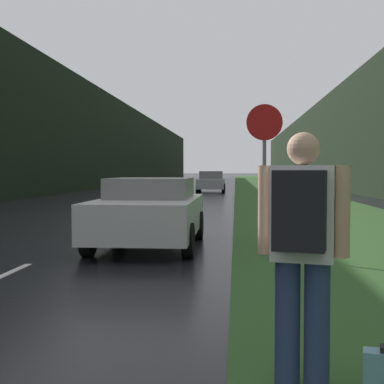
{
  "coord_description": "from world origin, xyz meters",
  "views": [
    {
      "loc": [
        3.48,
        -2.0,
        1.58
      ],
      "look_at": [
        2.19,
        13.81,
        0.94
      ],
      "focal_mm": 50.0,
      "sensor_mm": 36.0,
      "label": 1
    }
  ],
  "objects": [
    {
      "name": "stop_sign",
      "position": [
        4.0,
        7.81,
        1.69
      ],
      "size": [
        0.66,
        0.07,
        2.78
      ],
      "color": "slate",
      "rests_on": "ground_plane"
    },
    {
      "name": "grass_verge",
      "position": [
        6.42,
        40.0,
        0.01
      ],
      "size": [
        6.0,
        240.0,
        0.02
      ],
      "primitive_type": "cube",
      "color": "#2D5123",
      "rests_on": "ground_plane"
    },
    {
      "name": "lane_stripe_c",
      "position": [
        0.0,
        12.2,
        0.0
      ],
      "size": [
        0.12,
        3.0,
        0.01
      ],
      "primitive_type": "cube",
      "color": "silver",
      "rests_on": "ground_plane"
    },
    {
      "name": "treeline_far_side",
      "position": [
        -9.42,
        50.0,
        4.43
      ],
      "size": [
        2.0,
        140.0,
        8.86
      ],
      "primitive_type": "cube",
      "color": "black",
      "rests_on": "ground_plane"
    },
    {
      "name": "treeline_near_side",
      "position": [
        12.42,
        50.0,
        4.11
      ],
      "size": [
        2.0,
        140.0,
        8.22
      ],
      "primitive_type": "cube",
      "color": "black",
      "rests_on": "ground_plane"
    },
    {
      "name": "car_passing_near",
      "position": [
        1.71,
        8.9,
        0.73
      ],
      "size": [
        2.04,
        4.28,
        1.42
      ],
      "rotation": [
        0.0,
        0.0,
        3.14
      ],
      "color": "#BCBCBC",
      "rests_on": "ground_plane"
    },
    {
      "name": "hitchhiker_with_backpack",
      "position": [
        3.94,
        1.77,
        1.06
      ],
      "size": [
        0.63,
        0.5,
        1.85
      ],
      "rotation": [
        0.0,
        0.0,
        -0.24
      ],
      "color": "navy",
      "rests_on": "ground_plane"
    },
    {
      "name": "lane_stripe_e",
      "position": [
        0.0,
        26.2,
        0.0
      ],
      "size": [
        0.12,
        3.0,
        0.01
      ],
      "primitive_type": "cube",
      "color": "silver",
      "rests_on": "ground_plane"
    },
    {
      "name": "car_passing_far",
      "position": [
        1.71,
        36.79,
        0.75
      ],
      "size": [
        2.01,
        4.48,
        1.53
      ],
      "rotation": [
        0.0,
        0.0,
        3.14
      ],
      "color": "#9E9EA3",
      "rests_on": "ground_plane"
    },
    {
      "name": "lane_stripe_d",
      "position": [
        0.0,
        19.2,
        0.0
      ],
      "size": [
        0.12,
        3.0,
        0.01
      ],
      "primitive_type": "cube",
      "color": "silver",
      "rests_on": "ground_plane"
    }
  ]
}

